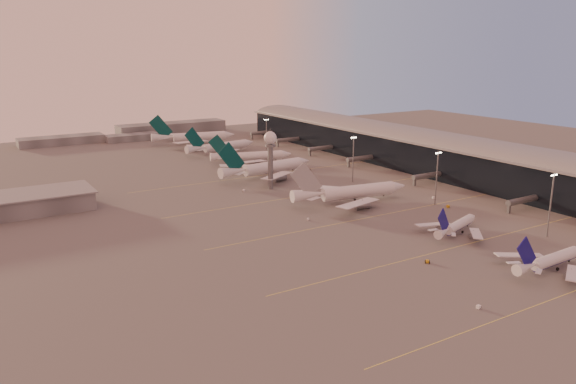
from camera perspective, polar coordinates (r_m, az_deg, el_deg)
ground at (r=193.42m, az=15.05°, el=-7.32°), size 700.00×700.00×0.00m
taxiway_markings at (r=251.06m, az=10.56°, el=-2.00°), size 180.00×185.25×0.02m
terminal at (r=339.52m, az=14.34°, el=3.91°), size 57.00×362.00×23.04m
radar_tower at (r=282.46m, az=-1.81°, el=4.44°), size 6.40×6.40×31.10m
mast_a at (r=233.45m, az=25.15°, el=-0.91°), size 3.60×0.56×25.00m
mast_b at (r=264.06m, az=14.88°, el=1.65°), size 3.60×0.56×25.00m
mast_c at (r=300.48m, az=6.64°, el=3.56°), size 3.60×0.56×25.00m
mast_d at (r=373.22m, az=-2.20°, el=5.78°), size 3.60×0.56×25.00m
distant_horizon at (r=471.37m, az=-14.64°, el=5.93°), size 165.00×37.50×9.00m
narrowbody_near at (r=201.40m, az=25.11°, el=-6.46°), size 37.20×29.68×14.53m
narrowbody_mid at (r=227.09m, az=16.79°, el=-3.44°), size 33.31×26.15×13.47m
widebody_white at (r=262.48m, az=6.43°, el=-0.28°), size 60.14×47.86×21.24m
greentail_a at (r=312.52m, az=-2.11°, el=2.24°), size 61.65×49.53×22.43m
greentail_b at (r=350.63m, az=-3.69°, el=3.47°), size 51.34×40.92×19.08m
greentail_c at (r=385.50m, az=-6.76°, el=4.43°), size 55.04×44.12×20.10m
greentail_d at (r=426.27m, az=-9.52°, el=5.36°), size 62.43×49.92×22.94m
gsv_truck_a at (r=167.00m, az=18.89°, el=-10.79°), size 5.61×2.47×2.20m
gsv_tug_mid at (r=195.20m, az=13.98°, el=-6.88°), size 4.07×3.95×1.01m
gsv_truck_b at (r=263.43m, az=16.04°, el=-1.27°), size 6.19×2.85×2.41m
gsv_truck_c at (r=235.04m, az=2.07°, el=-2.64°), size 4.95×4.33×1.97m
gsv_catering_b at (r=276.79m, az=14.63°, el=-0.25°), size 5.40×3.57×4.08m
gsv_tug_far at (r=278.83m, az=3.83°, el=-0.03°), size 3.29×3.68×0.90m
gsv_truck_d at (r=282.04m, az=-4.59°, el=0.27°), size 4.16×6.00×2.29m
gsv_tug_hangar at (r=330.92m, az=2.12°, el=2.33°), size 3.80×2.41×1.05m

